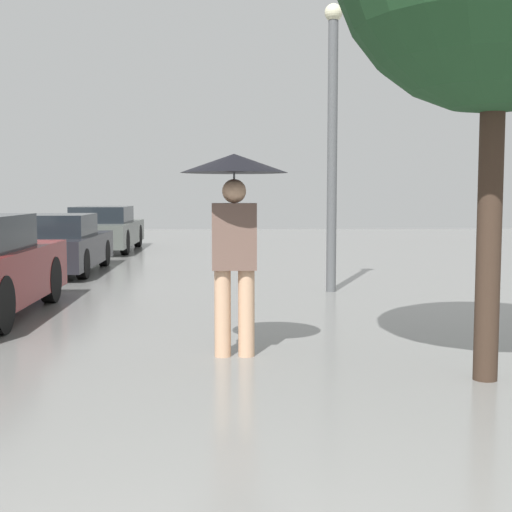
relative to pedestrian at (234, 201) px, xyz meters
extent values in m
cylinder|color=tan|center=(-0.12, 0.00, -1.10)|extent=(0.16, 0.16, 0.86)
cylinder|color=tan|center=(0.12, 0.00, -1.10)|extent=(0.16, 0.16, 0.86)
cube|color=brown|center=(0.00, 0.00, -0.34)|extent=(0.43, 0.25, 0.65)
sphere|color=tan|center=(0.00, 0.00, 0.10)|extent=(0.23, 0.23, 0.23)
cylinder|color=#515456|center=(0.00, 0.00, -0.07)|extent=(0.02, 0.02, 0.68)
cone|color=black|center=(0.00, 0.00, 0.36)|extent=(1.04, 1.04, 0.18)
cylinder|color=black|center=(-2.66, 3.58, -1.19)|extent=(0.18, 0.67, 0.67)
cube|color=black|center=(-3.50, 7.62, -1.08)|extent=(1.66, 3.83, 0.59)
cube|color=black|center=(-3.50, 7.43, -0.57)|extent=(1.41, 1.72, 0.44)
cylinder|color=black|center=(-4.25, 8.81, -1.24)|extent=(0.18, 0.57, 0.57)
cylinder|color=black|center=(-2.76, 8.81, -1.24)|extent=(0.18, 0.57, 0.57)
cylinder|color=black|center=(-4.25, 6.43, -1.24)|extent=(0.18, 0.57, 0.57)
cylinder|color=black|center=(-2.76, 6.43, -1.24)|extent=(0.18, 0.57, 0.57)
cube|color=#4C514C|center=(-3.47, 13.03, -1.04)|extent=(1.71, 4.48, 0.61)
cube|color=black|center=(-3.47, 12.81, -0.52)|extent=(1.45, 2.01, 0.44)
cylinder|color=black|center=(-4.23, 14.42, -1.20)|extent=(0.18, 0.65, 0.65)
cylinder|color=black|center=(-2.70, 14.42, -1.20)|extent=(0.18, 0.65, 0.65)
cylinder|color=black|center=(-4.23, 11.65, -1.20)|extent=(0.18, 0.65, 0.65)
cylinder|color=black|center=(-2.70, 11.65, -1.20)|extent=(0.18, 0.65, 0.65)
cylinder|color=#38281E|center=(2.15, -0.98, -0.09)|extent=(0.21, 0.21, 2.88)
cylinder|color=#515456|center=(1.63, 4.54, 0.65)|extent=(0.16, 0.16, 4.35)
sphere|color=beige|center=(1.63, 4.54, 2.91)|extent=(0.28, 0.28, 0.28)
camera|label=1|loc=(-0.08, -6.91, 0.08)|focal=50.00mm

